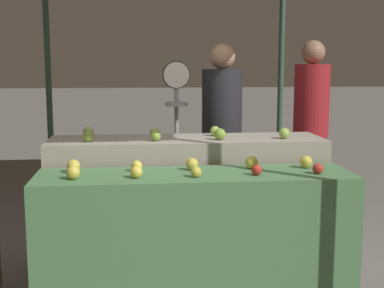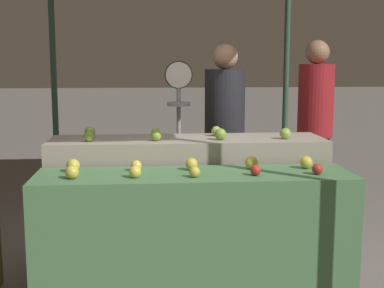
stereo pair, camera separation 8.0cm
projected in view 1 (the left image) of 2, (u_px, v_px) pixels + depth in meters
name	position (u px, v px, depth m)	size (l,w,h in m)	color
display_counter_front	(195.00, 238.00, 3.58)	(2.09, 0.55, 0.88)	#4C7A4C
display_counter_back	(187.00, 204.00, 4.16)	(2.09, 0.55, 1.03)	gray
apple_front_0	(73.00, 173.00, 3.33)	(0.09, 0.09, 0.09)	gold
apple_front_1	(136.00, 172.00, 3.37)	(0.08, 0.08, 0.08)	yellow
apple_front_2	(196.00, 172.00, 3.39)	(0.07, 0.07, 0.07)	gold
apple_front_3	(257.00, 170.00, 3.45)	(0.07, 0.07, 0.07)	#B72D23
apple_front_4	(318.00, 169.00, 3.49)	(0.07, 0.07, 0.07)	#B72D23
apple_front_5	(73.00, 166.00, 3.53)	(0.09, 0.09, 0.09)	gold
apple_front_6	(137.00, 166.00, 3.58)	(0.07, 0.07, 0.07)	yellow
apple_front_7	(192.00, 164.00, 3.61)	(0.08, 0.08, 0.08)	gold
apple_front_8	(252.00, 162.00, 3.66)	(0.09, 0.09, 0.09)	gold
apple_front_9	(306.00, 162.00, 3.68)	(0.09, 0.09, 0.09)	gold
apple_back_0	(88.00, 137.00, 3.89)	(0.08, 0.08, 0.08)	#7AA338
apple_back_1	(156.00, 136.00, 3.93)	(0.08, 0.08, 0.08)	#84AD3D
apple_back_2	(220.00, 134.00, 3.99)	(0.09, 0.09, 0.09)	#7AA338
apple_back_3	(284.00, 133.00, 4.05)	(0.08, 0.08, 0.08)	#8EB247
apple_back_4	(89.00, 132.00, 4.10)	(0.08, 0.08, 0.08)	#8EB247
apple_back_5	(155.00, 132.00, 4.15)	(0.07, 0.07, 0.07)	#8EB247
apple_back_6	(215.00, 131.00, 4.20)	(0.08, 0.08, 0.08)	#8EB247
produce_scale	(176.00, 115.00, 4.65)	(0.24, 0.20, 1.62)	#99999E
person_vendor_at_scale	(222.00, 125.00, 4.98)	(0.47, 0.47, 1.77)	#2D2D38
person_customer_left	(311.00, 116.00, 5.49)	(0.45, 0.45, 1.82)	#2D2D38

